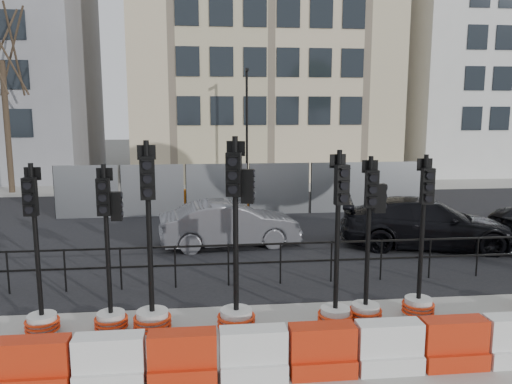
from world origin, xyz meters
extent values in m
plane|color=#51514C|center=(0.00, 0.00, 0.00)|extent=(120.00, 120.00, 0.00)
cube|color=gray|center=(0.00, -3.00, 0.01)|extent=(40.00, 6.00, 0.02)
cube|color=black|center=(0.00, 7.00, 0.01)|extent=(40.00, 14.00, 0.03)
cube|color=gray|center=(0.00, 16.00, 0.01)|extent=(40.00, 4.00, 0.02)
cube|color=beige|center=(2.00, 22.00, 9.00)|extent=(15.00, 10.00, 18.00)
cube|color=silver|center=(17.00, 22.00, 8.00)|extent=(12.00, 9.00, 16.00)
cylinder|color=black|center=(-6.00, 1.20, 0.50)|extent=(0.04, 0.04, 1.00)
cylinder|color=black|center=(-4.80, 1.20, 0.50)|extent=(0.04, 0.04, 1.00)
cylinder|color=black|center=(-3.60, 1.20, 0.50)|extent=(0.04, 0.04, 1.00)
cylinder|color=black|center=(-2.40, 1.20, 0.50)|extent=(0.04, 0.04, 1.00)
cylinder|color=black|center=(-1.20, 1.20, 0.50)|extent=(0.04, 0.04, 1.00)
cylinder|color=black|center=(0.00, 1.20, 0.50)|extent=(0.04, 0.04, 1.00)
cylinder|color=black|center=(1.20, 1.20, 0.50)|extent=(0.04, 0.04, 1.00)
cylinder|color=black|center=(2.40, 1.20, 0.50)|extent=(0.04, 0.04, 1.00)
cylinder|color=black|center=(3.60, 1.20, 0.50)|extent=(0.04, 0.04, 1.00)
cylinder|color=black|center=(4.80, 1.20, 0.50)|extent=(0.04, 0.04, 1.00)
cube|color=black|center=(0.00, 1.20, 0.98)|extent=(18.00, 0.04, 0.04)
cube|color=black|center=(0.00, 1.20, 0.55)|extent=(18.00, 0.04, 0.04)
cube|color=gray|center=(-6.00, 9.00, 1.00)|extent=(2.30, 0.05, 2.00)
cylinder|color=black|center=(-7.15, 9.00, 1.00)|extent=(0.05, 0.05, 2.00)
cube|color=gray|center=(-3.60, 9.00, 1.00)|extent=(2.30, 0.05, 2.00)
cylinder|color=black|center=(-4.75, 9.00, 1.00)|extent=(0.05, 0.05, 2.00)
cube|color=gray|center=(-1.20, 9.00, 1.00)|extent=(2.30, 0.05, 2.00)
cylinder|color=black|center=(-2.35, 9.00, 1.00)|extent=(0.05, 0.05, 2.00)
cube|color=gray|center=(1.20, 9.00, 1.00)|extent=(2.30, 0.05, 2.00)
cylinder|color=black|center=(0.05, 9.00, 1.00)|extent=(0.05, 0.05, 2.00)
cube|color=gray|center=(3.60, 9.00, 1.00)|extent=(2.30, 0.05, 2.00)
cylinder|color=black|center=(2.45, 9.00, 1.00)|extent=(0.05, 0.05, 2.00)
cube|color=gray|center=(6.00, 9.00, 1.00)|extent=(2.30, 0.05, 2.00)
cylinder|color=black|center=(4.85, 9.00, 1.00)|extent=(0.05, 0.05, 2.00)
cube|color=orange|center=(-4.00, 10.50, 0.40)|extent=(1.00, 0.40, 0.80)
cube|color=orange|center=(-2.00, 10.50, 0.40)|extent=(1.00, 0.40, 0.80)
cube|color=orange|center=(0.00, 10.50, 0.40)|extent=(1.00, 0.40, 0.80)
cube|color=orange|center=(2.00, 10.50, 0.40)|extent=(1.00, 0.40, 0.80)
cylinder|color=black|center=(0.50, 15.00, 3.00)|extent=(0.12, 0.12, 6.00)
cube|color=black|center=(0.50, 14.75, 5.90)|extent=(0.12, 0.50, 0.12)
cylinder|color=#473828|center=(-11.00, 15.50, 3.15)|extent=(0.28, 0.28, 6.30)
cube|color=red|center=(-4.20, -2.80, 0.15)|extent=(1.00, 0.50, 0.30)
cube|color=red|center=(-4.20, -2.80, 0.55)|extent=(1.00, 0.35, 0.50)
cube|color=white|center=(-3.15, -2.80, 0.15)|extent=(1.00, 0.50, 0.30)
cube|color=white|center=(-3.15, -2.80, 0.55)|extent=(1.00, 0.35, 0.50)
cube|color=red|center=(-2.10, -2.80, 0.15)|extent=(1.00, 0.50, 0.30)
cube|color=red|center=(-2.10, -2.80, 0.55)|extent=(1.00, 0.35, 0.50)
cube|color=white|center=(-1.05, -2.80, 0.15)|extent=(1.00, 0.50, 0.30)
cube|color=white|center=(-1.05, -2.80, 0.55)|extent=(1.00, 0.35, 0.50)
cube|color=red|center=(0.00, -2.80, 0.15)|extent=(1.00, 0.50, 0.30)
cube|color=red|center=(0.00, -2.80, 0.55)|extent=(1.00, 0.35, 0.50)
cube|color=white|center=(1.05, -2.80, 0.15)|extent=(1.00, 0.50, 0.30)
cube|color=white|center=(1.05, -2.80, 0.55)|extent=(1.00, 0.35, 0.50)
cube|color=red|center=(2.10, -2.80, 0.15)|extent=(1.00, 0.50, 0.30)
cube|color=red|center=(2.10, -2.80, 0.55)|extent=(1.00, 0.35, 0.50)
cylinder|color=#B7B8B3|center=(-4.68, -0.89, 0.19)|extent=(0.51, 0.51, 0.38)
torus|color=red|center=(-4.68, -0.89, 0.11)|extent=(0.61, 0.61, 0.05)
torus|color=red|center=(-4.68, -0.89, 0.19)|extent=(0.61, 0.61, 0.05)
torus|color=red|center=(-4.68, -0.89, 0.26)|extent=(0.61, 0.61, 0.05)
cylinder|color=black|center=(-4.68, -0.89, 1.70)|extent=(0.08, 0.08, 2.83)
cube|color=black|center=(-4.68, -1.00, 2.55)|extent=(0.24, 0.15, 0.66)
cylinder|color=black|center=(-4.69, -1.08, 2.34)|extent=(0.14, 0.06, 0.14)
cylinder|color=black|center=(-4.69, -1.08, 2.55)|extent=(0.14, 0.06, 0.14)
cylinder|color=black|center=(-4.69, -1.08, 2.75)|extent=(0.14, 0.06, 0.14)
cube|color=black|center=(-4.67, -0.84, 2.92)|extent=(0.28, 0.05, 0.23)
cylinder|color=#B7B8B3|center=(-3.46, -0.92, 0.19)|extent=(0.50, 0.50, 0.37)
torus|color=red|center=(-3.46, -0.92, 0.11)|extent=(0.61, 0.61, 0.05)
torus|color=red|center=(-3.46, -0.92, 0.19)|extent=(0.61, 0.61, 0.05)
torus|color=red|center=(-3.46, -0.92, 0.26)|extent=(0.61, 0.61, 0.05)
cylinder|color=black|center=(-3.46, -0.92, 1.68)|extent=(0.08, 0.08, 2.80)
cube|color=black|center=(-3.46, -1.03, 2.52)|extent=(0.23, 0.14, 0.65)
cylinder|color=black|center=(-3.46, -1.11, 2.32)|extent=(0.14, 0.05, 0.14)
cylinder|color=black|center=(-3.46, -1.11, 2.52)|extent=(0.14, 0.05, 0.14)
cylinder|color=black|center=(-3.46, -1.11, 2.73)|extent=(0.14, 0.05, 0.14)
cube|color=black|center=(-3.46, -0.86, 2.90)|extent=(0.28, 0.04, 0.22)
cube|color=black|center=(-3.27, -0.92, 2.34)|extent=(0.19, 0.13, 0.51)
cylinder|color=#B7B8B3|center=(-2.71, -1.04, 0.21)|extent=(0.57, 0.57, 0.42)
torus|color=red|center=(-2.71, -1.04, 0.13)|extent=(0.69, 0.69, 0.05)
torus|color=red|center=(-2.71, -1.04, 0.21)|extent=(0.69, 0.69, 0.05)
torus|color=red|center=(-2.71, -1.04, 0.30)|extent=(0.69, 0.69, 0.05)
cylinder|color=black|center=(-2.71, -1.04, 1.91)|extent=(0.10, 0.10, 3.18)
cube|color=black|center=(-2.69, -1.17, 2.86)|extent=(0.27, 0.18, 0.74)
cylinder|color=black|center=(-2.68, -1.25, 2.63)|extent=(0.16, 0.07, 0.16)
cylinder|color=black|center=(-2.68, -1.25, 2.86)|extent=(0.16, 0.07, 0.16)
cylinder|color=black|center=(-2.68, -1.25, 3.09)|extent=(0.16, 0.07, 0.16)
cube|color=black|center=(-2.71, -0.98, 3.28)|extent=(0.32, 0.07, 0.25)
cylinder|color=#B7B8B3|center=(-1.19, -1.17, 0.22)|extent=(0.58, 0.58, 0.43)
torus|color=red|center=(-1.19, -1.17, 0.13)|extent=(0.70, 0.70, 0.05)
torus|color=red|center=(-1.19, -1.17, 0.22)|extent=(0.70, 0.70, 0.05)
torus|color=red|center=(-1.19, -1.17, 0.30)|extent=(0.70, 0.70, 0.05)
cylinder|color=black|center=(-1.19, -1.17, 1.94)|extent=(0.10, 0.10, 3.24)
cube|color=black|center=(-1.23, -1.30, 2.92)|extent=(0.29, 0.21, 0.76)
cylinder|color=black|center=(-1.25, -1.38, 2.68)|extent=(0.17, 0.09, 0.16)
cylinder|color=black|center=(-1.25, -1.38, 2.92)|extent=(0.17, 0.09, 0.16)
cylinder|color=black|center=(-1.25, -1.38, 3.15)|extent=(0.17, 0.09, 0.16)
cube|color=black|center=(-1.18, -1.11, 3.35)|extent=(0.32, 0.12, 0.26)
cube|color=black|center=(-0.98, -1.23, 2.70)|extent=(0.25, 0.19, 0.59)
cylinder|color=#B7B8B3|center=(0.64, -1.22, 0.20)|extent=(0.54, 0.54, 0.40)
torus|color=red|center=(0.64, -1.22, 0.12)|extent=(0.65, 0.65, 0.05)
torus|color=red|center=(0.64, -1.22, 0.20)|extent=(0.65, 0.65, 0.05)
torus|color=red|center=(0.64, -1.22, 0.28)|extent=(0.65, 0.65, 0.05)
cylinder|color=black|center=(0.64, -1.22, 1.81)|extent=(0.09, 0.09, 3.02)
cube|color=black|center=(0.66, -1.34, 2.71)|extent=(0.26, 0.18, 0.70)
cylinder|color=black|center=(0.68, -1.42, 2.49)|extent=(0.16, 0.08, 0.15)
cylinder|color=black|center=(0.68, -1.42, 2.71)|extent=(0.16, 0.08, 0.15)
cylinder|color=black|center=(0.68, -1.42, 2.94)|extent=(0.16, 0.08, 0.15)
cube|color=black|center=(0.63, -1.16, 3.12)|extent=(0.30, 0.09, 0.24)
cylinder|color=#B7B8B3|center=(1.26, -1.08, 0.19)|extent=(0.52, 0.52, 0.39)
torus|color=red|center=(1.26, -1.08, 0.12)|extent=(0.63, 0.63, 0.05)
torus|color=red|center=(1.26, -1.08, 0.19)|extent=(0.63, 0.63, 0.05)
torus|color=red|center=(1.26, -1.08, 0.27)|extent=(0.63, 0.63, 0.05)
cylinder|color=black|center=(1.26, -1.08, 1.74)|extent=(0.09, 0.09, 2.90)
cube|color=black|center=(1.25, -1.20, 2.61)|extent=(0.24, 0.15, 0.68)
cylinder|color=black|center=(1.25, -1.28, 2.40)|extent=(0.15, 0.06, 0.14)
cylinder|color=black|center=(1.25, -1.28, 2.61)|extent=(0.15, 0.06, 0.14)
cylinder|color=black|center=(1.25, -1.28, 2.82)|extent=(0.15, 0.06, 0.14)
cube|color=black|center=(1.27, -1.03, 2.99)|extent=(0.29, 0.05, 0.23)
cube|color=black|center=(1.45, -1.09, 2.42)|extent=(0.20, 0.14, 0.53)
cylinder|color=#B7B8B3|center=(2.39, -0.89, 0.19)|extent=(0.52, 0.52, 0.39)
torus|color=red|center=(2.39, -0.89, 0.12)|extent=(0.63, 0.63, 0.05)
torus|color=red|center=(2.39, -0.89, 0.19)|extent=(0.63, 0.63, 0.05)
torus|color=red|center=(2.39, -0.89, 0.27)|extent=(0.63, 0.63, 0.05)
cylinder|color=black|center=(2.39, -0.89, 1.74)|extent=(0.09, 0.09, 2.90)
cube|color=black|center=(2.39, -1.01, 2.61)|extent=(0.23, 0.14, 0.68)
cylinder|color=black|center=(2.38, -1.09, 2.40)|extent=(0.15, 0.05, 0.14)
cylinder|color=black|center=(2.38, -1.09, 2.61)|extent=(0.15, 0.05, 0.14)
cylinder|color=black|center=(2.38, -1.09, 2.82)|extent=(0.15, 0.05, 0.14)
cube|color=black|center=(2.39, -0.84, 3.00)|extent=(0.29, 0.04, 0.23)
imported|color=#57585D|center=(-0.97, 4.62, 0.68)|extent=(2.43, 4.45, 1.35)
imported|color=black|center=(4.77, 3.90, 0.73)|extent=(4.31, 5.94, 1.45)
camera|label=1|loc=(-1.78, -9.73, 4.01)|focal=35.00mm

